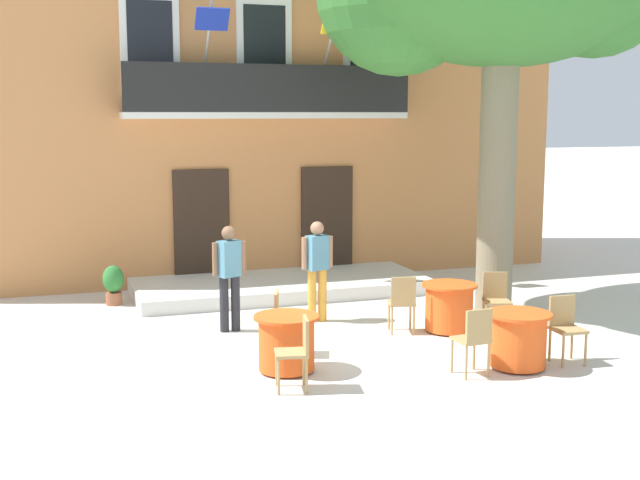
% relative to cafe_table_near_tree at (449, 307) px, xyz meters
% --- Properties ---
extents(ground_plane, '(120.00, 120.00, 0.00)m').
position_rel_cafe_table_near_tree_xyz_m(ground_plane, '(-2.38, -0.26, -0.39)').
color(ground_plane, silver).
extents(building_facade, '(13.00, 5.09, 7.50)m').
position_rel_cafe_table_near_tree_xyz_m(building_facade, '(-1.69, 6.72, 3.36)').
color(building_facade, '#CC844C').
rests_on(building_facade, ground).
extents(entrance_step_platform, '(5.53, 2.29, 0.25)m').
position_rel_cafe_table_near_tree_xyz_m(entrance_step_platform, '(-1.69, 3.59, -0.27)').
color(entrance_step_platform, silver).
rests_on(entrance_step_platform, ground).
extents(cafe_table_near_tree, '(0.86, 0.86, 0.76)m').
position_rel_cafe_table_near_tree_xyz_m(cafe_table_near_tree, '(0.00, 0.00, 0.00)').
color(cafe_table_near_tree, '#EA561E').
rests_on(cafe_table_near_tree, ground).
extents(cafe_chair_near_tree_0, '(0.49, 0.49, 0.91)m').
position_rel_cafe_table_near_tree_xyz_m(cafe_chair_near_tree_0, '(-0.74, 0.13, 0.14)').
color(cafe_chair_near_tree_0, tan).
rests_on(cafe_chair_near_tree_0, ground).
extents(cafe_chair_near_tree_1, '(0.50, 0.50, 0.91)m').
position_rel_cafe_table_near_tree_xyz_m(cafe_chair_near_tree_1, '(0.74, -0.15, 0.14)').
color(cafe_chair_near_tree_1, tan).
rests_on(cafe_chair_near_tree_1, ground).
extents(cafe_table_middle, '(0.86, 0.86, 0.76)m').
position_rel_cafe_table_near_tree_xyz_m(cafe_table_middle, '(-2.97, -1.14, 0.00)').
color(cafe_table_middle, '#EA561E').
rests_on(cafe_table_middle, ground).
extents(cafe_chair_middle_0, '(0.47, 0.47, 0.91)m').
position_rel_cafe_table_near_tree_xyz_m(cafe_chair_middle_0, '(-3.05, -1.89, 0.14)').
color(cafe_chair_middle_0, tan).
rests_on(cafe_chair_middle_0, ground).
extents(cafe_chair_middle_1, '(0.51, 0.51, 0.91)m').
position_rel_cafe_table_near_tree_xyz_m(cafe_chair_middle_1, '(-2.80, -0.41, 0.14)').
color(cafe_chair_middle_1, tan).
rests_on(cafe_chair_middle_1, ground).
extents(cafe_table_front, '(0.86, 0.86, 0.76)m').
position_rel_cafe_table_near_tree_xyz_m(cafe_table_front, '(0.00, -1.98, 0.00)').
color(cafe_table_front, '#EA561E').
rests_on(cafe_table_front, ground).
extents(cafe_chair_front_0, '(0.42, 0.42, 0.91)m').
position_rel_cafe_table_near_tree_xyz_m(cafe_chair_front_0, '(0.76, -1.95, 0.14)').
color(cafe_chair_front_0, tan).
rests_on(cafe_chair_front_0, ground).
extents(cafe_chair_front_1, '(0.43, 0.43, 0.91)m').
position_rel_cafe_table_near_tree_xyz_m(cafe_chair_front_1, '(-0.74, -2.11, 0.14)').
color(cafe_chair_front_1, tan).
rests_on(cafe_chair_front_1, ground).
extents(ground_planter_left, '(0.37, 0.37, 0.71)m').
position_rel_cafe_table_near_tree_xyz_m(ground_planter_left, '(-4.81, 3.55, -0.00)').
color(ground_planter_left, '#995638').
rests_on(ground_planter_left, ground).
extents(pedestrian_near_entrance, '(0.53, 0.31, 1.65)m').
position_rel_cafe_table_near_tree_xyz_m(pedestrian_near_entrance, '(-1.74, 1.28, 0.54)').
color(pedestrian_near_entrance, gold).
rests_on(pedestrian_near_entrance, ground).
extents(pedestrian_mid_plaza, '(0.53, 0.34, 1.66)m').
position_rel_cafe_table_near_tree_xyz_m(pedestrian_mid_plaza, '(-3.24, 1.11, 0.55)').
color(pedestrian_mid_plaza, '#232328').
rests_on(pedestrian_mid_plaza, ground).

